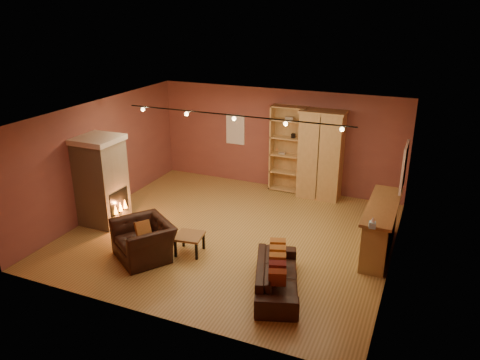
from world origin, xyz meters
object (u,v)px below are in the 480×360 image
at_px(bookcase, 289,148).
at_px(armchair, 143,234).
at_px(armoire, 321,155).
at_px(coffee_table, 189,238).
at_px(loveseat, 277,271).
at_px(bar_counter, 380,228).
at_px(fireplace, 102,181).

distance_m(bookcase, armchair, 5.07).
height_order(armoire, coffee_table, armoire).
bearing_deg(loveseat, bar_counter, -52.88).
xyz_separation_m(armoire, loveseat, (0.40, -4.64, -0.81)).
xyz_separation_m(bookcase, armoire, (0.94, -0.18, -0.02)).
xyz_separation_m(bookcase, armchair, (-1.57, -4.77, -0.70)).
height_order(armoire, loveseat, armoire).
relative_size(bookcase, bar_counter, 1.07).
height_order(bookcase, loveseat, bookcase).
distance_m(armoire, armchair, 5.28).
bearing_deg(loveseat, armoire, -13.57).
xyz_separation_m(fireplace, coffee_table, (2.60, -0.53, -0.70)).
bearing_deg(bookcase, bar_counter, -42.46).
bearing_deg(bookcase, coffee_table, -100.58).
relative_size(fireplace, coffee_table, 3.37).
xyz_separation_m(fireplace, bookcase, (3.39, 3.72, 0.16)).
height_order(armoire, armchair, armoire).
bearing_deg(coffee_table, armoire, 66.94).
distance_m(fireplace, armchair, 2.17).
relative_size(bookcase, loveseat, 1.20).
bearing_deg(fireplace, bar_counter, 10.13).
height_order(bookcase, armoire, bookcase).
distance_m(armchair, coffee_table, 0.95).
xyz_separation_m(bar_counter, coffee_table, (-3.64, -1.64, -0.19)).
bearing_deg(armoire, fireplace, -140.68).
height_order(fireplace, bookcase, bookcase).
relative_size(fireplace, bookcase, 0.89).
relative_size(loveseat, armchair, 1.41).
distance_m(bookcase, armoire, 0.96).
relative_size(armchair, coffee_table, 2.26).
height_order(bookcase, bar_counter, bookcase).
relative_size(bar_counter, coffee_table, 3.57).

